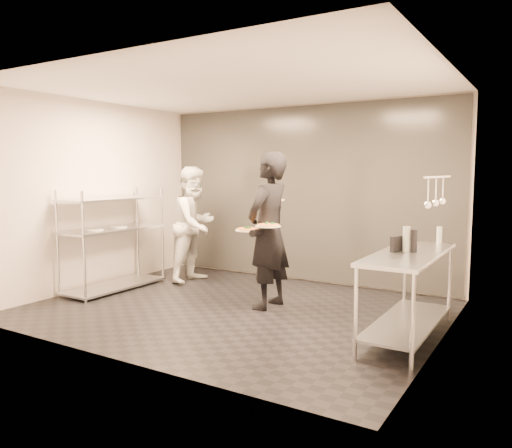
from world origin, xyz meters
The scene contains 13 objects.
room_shell centered at (0.00, 1.18, 1.40)m, with size 5.00×4.00×2.80m.
pass_rack centered at (-2.15, 0.00, 0.77)m, with size 0.60×1.60×1.50m.
prep_counter centered at (2.18, 0.00, 0.63)m, with size 0.60×1.80×0.92m.
utensil_rail centered at (2.43, 0.00, 1.55)m, with size 0.07×1.20×0.31m.
waiter centered at (0.32, 0.31, 1.00)m, with size 0.73×0.48×2.00m, color black.
chef centered at (-1.45, 1.06, 0.91)m, with size 0.89×0.69×1.83m, color silver.
pizza_plate_near centered at (0.16, 0.10, 1.03)m, with size 0.35×0.35×0.05m.
pizza_plate_far centered at (0.45, 0.08, 1.10)m, with size 0.31×0.31×0.05m.
salad_plate centered at (0.20, 0.65, 1.39)m, with size 0.31×0.31×0.07m.
pos_monitor centered at (2.06, 0.00, 1.00)m, with size 0.05×0.23×0.17m, color black.
bottle_green centered at (2.14, 0.03, 1.05)m, with size 0.07×0.07×0.27m, color gray.
bottle_clear centered at (2.32, 0.80, 1.02)m, with size 0.06×0.06×0.20m, color gray.
bottle_dark centered at (2.22, 0.03, 1.04)m, with size 0.07×0.07×0.24m, color black.
Camera 1 is at (3.46, -5.18, 1.76)m, focal length 35.00 mm.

